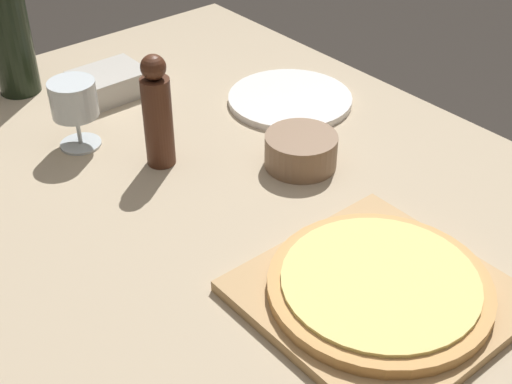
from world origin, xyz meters
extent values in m
cube|color=tan|center=(0.00, 0.00, 0.73)|extent=(0.99, 1.57, 0.03)
cylinder|color=brown|center=(0.44, 0.72, 0.36)|extent=(0.06, 0.06, 0.71)
cube|color=tan|center=(-0.01, -0.27, 0.75)|extent=(0.33, 0.33, 0.02)
cylinder|color=tan|center=(-0.01, -0.27, 0.77)|extent=(0.31, 0.31, 0.02)
cylinder|color=#EAD67A|center=(-0.01, -0.27, 0.78)|extent=(0.27, 0.27, 0.01)
cylinder|color=black|center=(-0.12, 0.64, 0.86)|extent=(0.08, 0.08, 0.23)
cylinder|color=#4C2819|center=(-0.05, 0.22, 0.82)|extent=(0.05, 0.05, 0.16)
sphere|color=#4C2819|center=(-0.05, 0.22, 0.93)|extent=(0.04, 0.04, 0.04)
cylinder|color=silver|center=(-0.13, 0.37, 0.74)|extent=(0.08, 0.08, 0.00)
cylinder|color=silver|center=(-0.13, 0.37, 0.78)|extent=(0.01, 0.01, 0.06)
cylinder|color=silver|center=(-0.13, 0.37, 0.84)|extent=(0.08, 0.08, 0.07)
cylinder|color=#84664C|center=(0.14, 0.06, 0.77)|extent=(0.13, 0.13, 0.06)
cylinder|color=white|center=(0.28, 0.24, 0.75)|extent=(0.25, 0.25, 0.01)
cube|color=#BCB7AD|center=(0.01, 0.51, 0.77)|extent=(0.14, 0.11, 0.05)
camera|label=1|loc=(-0.60, -0.71, 1.44)|focal=50.00mm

